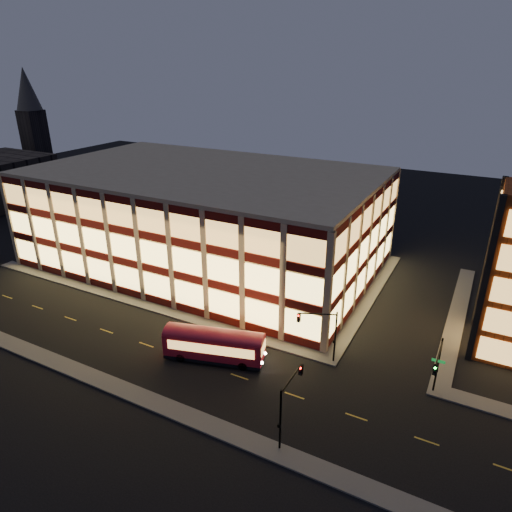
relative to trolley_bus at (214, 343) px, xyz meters
The scene contains 13 objects.
ground 13.19m from the trolley_bus, 159.16° to the left, with size 200.00×200.00×0.00m, color black.
sidewalk_office_south 16.32m from the trolley_bus, 159.63° to the left, with size 54.00×2.00×0.15m, color #514F4C.
sidewalk_office_east 24.27m from the trolley_bus, 63.46° to the left, with size 2.00×30.00×0.15m, color #514F4C.
sidewalk_tower_south 28.44m from the trolley_bus, 11.47° to the left, with size 14.00×2.00×0.15m, color #514F4C.
sidewalk_tower_west 30.78m from the trolley_bus, 44.78° to the left, with size 2.00×30.00×0.15m, color #514F4C.
sidewalk_near 14.90m from the trolley_bus, 145.56° to the right, with size 100.00×2.00×0.15m, color #514F4C.
office_building 26.84m from the trolley_bus, 125.02° to the left, with size 50.45×30.45×14.50m.
church_tower 93.80m from the trolley_bus, 151.49° to the left, with size 5.00×5.00×18.00m, color #2D2621.
church_spire 95.87m from the trolley_bus, 151.49° to the left, with size 6.00×6.00×10.00m, color #4C473F.
traffic_signal_far 11.35m from the trolley_bus, 25.96° to the left, with size 3.79×1.87×6.00m.
traffic_signal_right 21.79m from the trolley_bus, 10.68° to the left, with size 1.20×4.37×6.00m.
traffic_signal_near 13.17m from the trolley_bus, 29.47° to the right, with size 0.32×4.45×6.00m.
trolley_bus is the anchor object (origin of this frame).
Camera 1 is at (34.92, -38.15, 29.16)m, focal length 32.00 mm.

